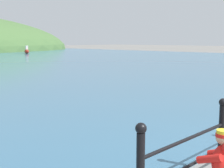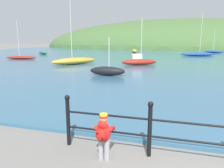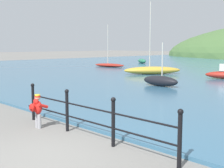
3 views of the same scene
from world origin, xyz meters
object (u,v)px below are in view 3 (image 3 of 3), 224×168
boat_far_right (109,65)px  boat_twin_mast (142,61)px  child_in_coat (37,108)px  boat_far_left (160,81)px  boat_mid_harbor (152,70)px

boat_far_right → boat_twin_mast: 8.33m
child_in_coat → boat_far_left: 10.12m
boat_mid_harbor → boat_far_left: (5.02, -5.53, -0.02)m
boat_far_left → boat_twin_mast: 23.21m
child_in_coat → boat_far_right: boat_far_right is taller
boat_mid_harbor → boat_far_left: bearing=-47.8°
child_in_coat → boat_far_left: bearing=106.7°
boat_far_right → boat_twin_mast: (-2.25, 8.03, 0.07)m
boat_mid_harbor → boat_twin_mast: size_ratio=2.07×
boat_far_left → boat_twin_mast: boat_far_left is taller
boat_far_left → child_in_coat: bearing=-73.3°
boat_mid_harbor → boat_twin_mast: bearing=133.8°
child_in_coat → boat_twin_mast: size_ratio=0.36×
child_in_coat → boat_twin_mast: 32.58m
child_in_coat → boat_far_right: size_ratio=0.22×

